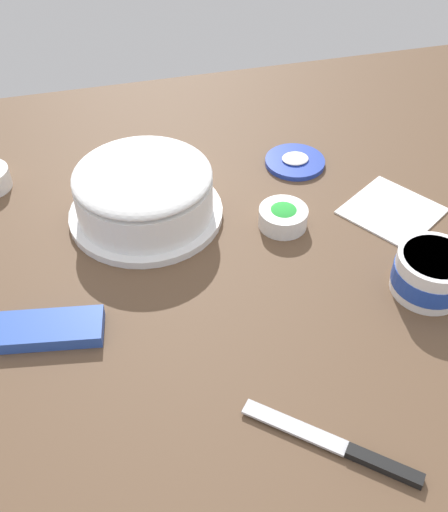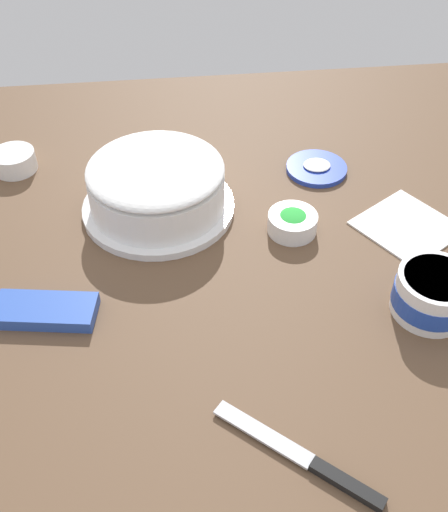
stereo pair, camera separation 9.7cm
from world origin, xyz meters
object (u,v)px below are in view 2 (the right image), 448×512
object	(u,v)px
frosting_tub_lid	(317,168)
spreading_knife	(311,463)
frosted_cake	(157,187)
frosting_tub	(433,293)
candy_box_lower	(46,311)
sprinkle_bowl_blue	(14,160)
paper_napkin	(407,226)
sprinkle_bowl_green	(292,222)

from	to	relation	value
frosting_tub_lid	spreading_knife	distance (m)	0.62
frosted_cake	frosting_tub	size ratio (longest dim) A/B	2.33
frosting_tub	candy_box_lower	xyz separation A→B (m)	(-0.58, 0.05, -0.03)
frosting_tub_lid	spreading_knife	world-z (taller)	frosting_tub_lid
frosting_tub	frosting_tub_lid	size ratio (longest dim) A/B	0.99
sprinkle_bowl_blue	candy_box_lower	world-z (taller)	sprinkle_bowl_blue
paper_napkin	frosted_cake	bearing A→B (deg)	167.18
frosted_cake	sprinkle_bowl_green	size ratio (longest dim) A/B	3.19
spreading_knife	paper_napkin	bearing A→B (deg)	57.77
frosting_tub_lid	sprinkle_bowl_green	world-z (taller)	sprinkle_bowl_green
frosting_tub	frosting_tub_lid	bearing A→B (deg)	103.15
frosting_tub	paper_napkin	distance (m)	0.20
frosting_tub	spreading_knife	distance (m)	0.33
frosting_tub	spreading_knife	world-z (taller)	frosting_tub
spreading_knife	sprinkle_bowl_green	world-z (taller)	sprinkle_bowl_green
frosting_tub	candy_box_lower	size ratio (longest dim) A/B	0.77
frosting_tub	spreading_knife	bearing A→B (deg)	-135.29
sprinkle_bowl_blue	candy_box_lower	size ratio (longest dim) A/B	0.55
candy_box_lower	frosting_tub_lid	bearing A→B (deg)	42.49
frosted_cake	candy_box_lower	bearing A→B (deg)	-127.24
frosting_tub	sprinkle_bowl_blue	xyz separation A→B (m)	(-0.68, 0.45, -0.02)
frosted_cake	sprinkle_bowl_blue	distance (m)	0.32
sprinkle_bowl_green	candy_box_lower	distance (m)	0.44
frosted_cake	paper_napkin	bearing A→B (deg)	-12.82
spreading_knife	sprinkle_bowl_green	xyz separation A→B (m)	(0.06, 0.44, 0.01)
sprinkle_bowl_blue	sprinkle_bowl_green	xyz separation A→B (m)	(0.50, -0.24, -0.00)
frosting_tub_lid	sprinkle_bowl_blue	bearing A→B (deg)	173.11
spreading_knife	sprinkle_bowl_green	size ratio (longest dim) A/B	2.22
frosted_cake	paper_napkin	distance (m)	0.45
frosting_tub	candy_box_lower	bearing A→B (deg)	174.62
frosted_cake	sprinkle_bowl_blue	xyz separation A→B (m)	(-0.27, 0.16, -0.03)
paper_napkin	frosting_tub_lid	bearing A→B (deg)	122.98
candy_box_lower	paper_napkin	xyz separation A→B (m)	(0.61, 0.14, -0.01)
frosted_cake	sprinkle_bowl_green	xyz separation A→B (m)	(0.23, -0.08, -0.03)
frosted_cake	candy_box_lower	distance (m)	0.30
paper_napkin	candy_box_lower	bearing A→B (deg)	-167.45
frosting_tub	paper_napkin	bearing A→B (deg)	80.20
sprinkle_bowl_blue	paper_napkin	xyz separation A→B (m)	(0.71, -0.26, -0.02)
frosting_tub_lid	sprinkle_bowl_green	size ratio (longest dim) A/B	1.38
frosting_tub	paper_napkin	world-z (taller)	frosting_tub
frosting_tub	spreading_knife	size ratio (longest dim) A/B	0.61
sprinkle_bowl_blue	paper_napkin	size ratio (longest dim) A/B	0.56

